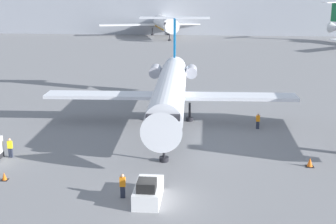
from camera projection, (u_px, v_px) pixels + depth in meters
ground_plane at (156, 201)px, 32.49m from camera, size 600.00×600.00×0.00m
terminal_building at (198, 7)px, 145.78m from camera, size 180.00×16.80×15.90m
airplane_main at (170, 90)px, 49.82m from camera, size 27.16×29.56×10.48m
pushback_tug at (148, 191)px, 32.44m from camera, size 1.80×3.92×1.82m
worker_near_tug at (123, 185)px, 32.75m from camera, size 0.40×0.25×1.80m
worker_by_wing at (258, 121)px, 48.60m from camera, size 0.40×0.24×1.67m
worker_on_apron at (10, 147)px, 40.50m from camera, size 0.40×0.24×1.74m
traffic_cone_left at (4, 176)px, 35.88m from camera, size 0.51×0.51×0.65m
traffic_cone_right at (310, 162)px, 38.55m from camera, size 0.66×0.66×0.77m
airplane_parked_far_right at (161, 22)px, 138.07m from camera, size 35.92×35.52×11.11m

